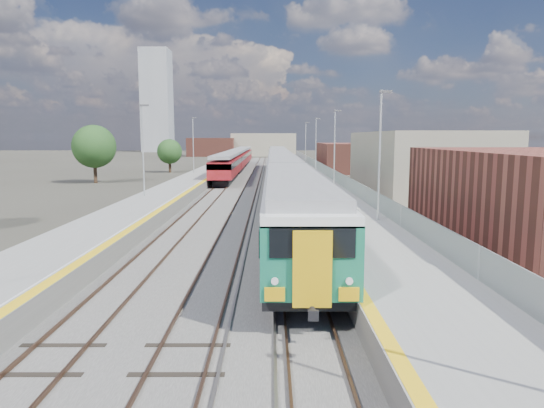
{
  "coord_description": "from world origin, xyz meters",
  "views": [
    {
      "loc": [
        0.34,
        -6.02,
        5.86
      ],
      "look_at": [
        0.39,
        20.44,
        2.2
      ],
      "focal_mm": 32.0,
      "sensor_mm": 36.0,
      "label": 1
    }
  ],
  "objects": [
    {
      "name": "ground",
      "position": [
        0.0,
        50.0,
        0.0
      ],
      "size": [
        320.0,
        320.0,
        0.0
      ],
      "primitive_type": "plane",
      "color": "#47443A",
      "rests_on": "ground"
    },
    {
      "name": "ballast_bed",
      "position": [
        -2.25,
        52.5,
        0.03
      ],
      "size": [
        10.5,
        155.0,
        0.06
      ],
      "primitive_type": "cube",
      "color": "#565451",
      "rests_on": "ground"
    },
    {
      "name": "tracks",
      "position": [
        -1.65,
        54.18,
        0.11
      ],
      "size": [
        8.96,
        160.0,
        0.17
      ],
      "color": "#4C3323",
      "rests_on": "ground"
    },
    {
      "name": "platform_right",
      "position": [
        5.28,
        52.49,
        0.54
      ],
      "size": [
        4.7,
        155.0,
        8.52
      ],
      "color": "slate",
      "rests_on": "ground"
    },
    {
      "name": "platform_left",
      "position": [
        -9.05,
        52.49,
        0.52
      ],
      "size": [
        4.3,
        155.0,
        8.52
      ],
      "color": "slate",
      "rests_on": "ground"
    },
    {
      "name": "buildings",
      "position": [
        -18.12,
        138.6,
        10.7
      ],
      "size": [
        72.0,
        185.5,
        40.0
      ],
      "color": "brown",
      "rests_on": "ground"
    },
    {
      "name": "green_train",
      "position": [
        1.5,
        49.63,
        2.36
      ],
      "size": [
        3.05,
        84.68,
        3.35
      ],
      "color": "black",
      "rests_on": "ground"
    },
    {
      "name": "red_train",
      "position": [
        -5.5,
        76.9,
        2.12
      ],
      "size": [
        2.84,
        57.61,
        3.59
      ],
      "color": "black",
      "rests_on": "ground"
    },
    {
      "name": "tree_b",
      "position": [
        -22.22,
        56.06,
        4.67
      ],
      "size": [
        5.47,
        5.47,
        7.41
      ],
      "color": "#382619",
      "rests_on": "ground"
    },
    {
      "name": "tree_c",
      "position": [
        -16.5,
        74.67,
        3.48
      ],
      "size": [
        4.09,
        4.09,
        5.54
      ],
      "color": "#382619",
      "rests_on": "ground"
    },
    {
      "name": "tree_d",
      "position": [
        20.81,
        57.85,
        3.68
      ],
      "size": [
        4.32,
        4.32,
        5.85
      ],
      "color": "#382619",
      "rests_on": "ground"
    }
  ]
}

